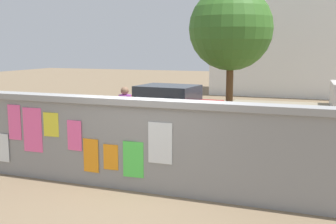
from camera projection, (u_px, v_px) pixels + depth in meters
ground at (234, 121)px, 15.34m from camera, size 60.00×60.00×0.00m
poster_wall at (146, 144)px, 7.80m from camera, size 8.20×0.42×1.74m
auto_rickshaw_truck at (312, 120)px, 10.26m from camera, size 3.66×1.65×1.85m
car_parked at (164, 105)px, 14.22m from camera, size 3.93×2.02×1.40m
motorcycle at (165, 138)px, 10.31m from camera, size 1.88×0.63×0.87m
bicycle_near at (55, 141)px, 10.44m from camera, size 1.65×0.62×0.95m
person_walking at (125, 110)px, 11.39m from camera, size 0.47×0.47×1.62m
tree_roadside at (231, 29)px, 16.84m from camera, size 3.38×3.38×5.10m
building_background at (311, 32)px, 23.50m from camera, size 10.70×5.23×6.92m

